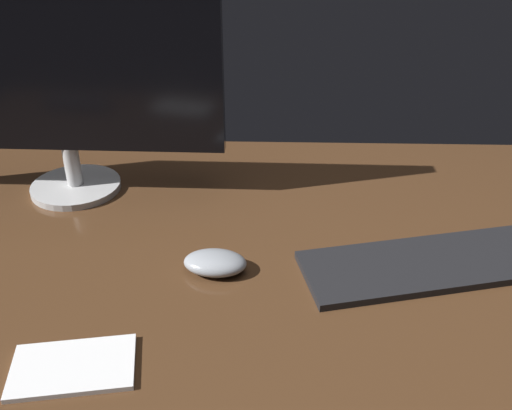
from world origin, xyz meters
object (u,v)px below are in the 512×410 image
(monitor, at_px, (58,83))
(keyboard, at_px, (426,265))
(notepad, at_px, (73,367))
(computer_mouse, at_px, (215,263))

(monitor, distance_m, keyboard, 0.71)
(monitor, height_order, notepad, monitor)
(monitor, bearing_deg, keyboard, -19.98)
(monitor, xyz_separation_m, computer_mouse, (0.30, -0.26, -0.20))
(keyboard, bearing_deg, notepad, -168.32)
(computer_mouse, bearing_deg, keyboard, 8.01)
(notepad, bearing_deg, keyboard, 25.08)
(monitor, distance_m, notepad, 0.54)
(monitor, xyz_separation_m, keyboard, (0.64, -0.24, -0.21))
(computer_mouse, bearing_deg, notepad, -122.44)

